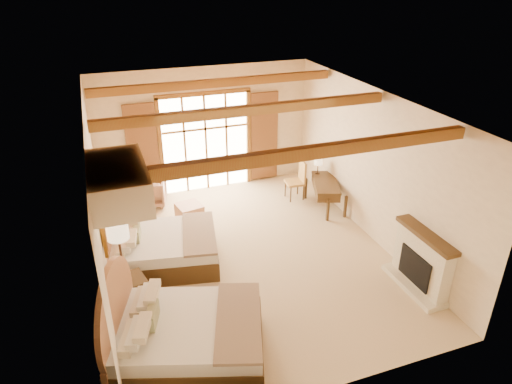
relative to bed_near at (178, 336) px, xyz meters
name	(u,v)px	position (x,y,z in m)	size (l,w,h in m)	color
floor	(250,256)	(1.88, 2.22, -0.44)	(7.00, 7.00, 0.00)	#CEB38A
wall_back	(205,130)	(1.88, 5.72, 1.16)	(5.50, 5.50, 0.00)	beige
wall_left	(98,209)	(-0.87, 2.22, 1.16)	(7.00, 7.00, 0.00)	beige
wall_right	(374,167)	(4.63, 2.22, 1.16)	(7.00, 7.00, 0.00)	beige
ceiling	(249,103)	(1.88, 2.22, 2.76)	(7.00, 7.00, 0.00)	#B66E35
ceiling_beams	(249,110)	(1.88, 2.22, 2.64)	(5.39, 4.60, 0.18)	brown
french_doors	(206,144)	(1.88, 5.66, 0.81)	(3.95, 0.08, 2.60)	white
fireplace	(421,264)	(4.48, 0.22, 0.07)	(0.46, 1.40, 1.16)	beige
painting	(102,222)	(-0.82, 1.47, 1.31)	(0.06, 0.95, 0.75)	gold
canopy_valance	(118,182)	(-0.52, 0.22, 2.51)	(0.70, 1.40, 0.45)	#F5E3C8
bed_near	(178,336)	(0.00, 0.00, 0.00)	(2.69, 2.26, 1.45)	#463012
bed_far	(156,247)	(0.05, 2.55, -0.02)	(2.36, 1.93, 1.37)	#463012
nightstand	(132,293)	(-0.54, 1.44, -0.15)	(0.49, 0.49, 0.59)	#463012
floor_lamp	(118,236)	(-0.62, 1.49, 0.99)	(0.36, 0.36, 1.68)	#312115
armchair	(150,191)	(0.31, 5.21, -0.10)	(0.73, 0.75, 0.68)	#9D6D52
ottoman	(189,212)	(1.04, 4.10, -0.24)	(0.54, 0.54, 0.39)	#BB734C
desk	(325,194)	(4.30, 3.59, -0.06)	(0.96, 1.41, 0.70)	#463012
desk_chair	(295,187)	(3.83, 4.30, -0.13)	(0.48, 0.48, 1.00)	tan
desk_lamp	(318,162)	(4.33, 4.10, 0.57)	(0.20, 0.20, 0.40)	#312115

